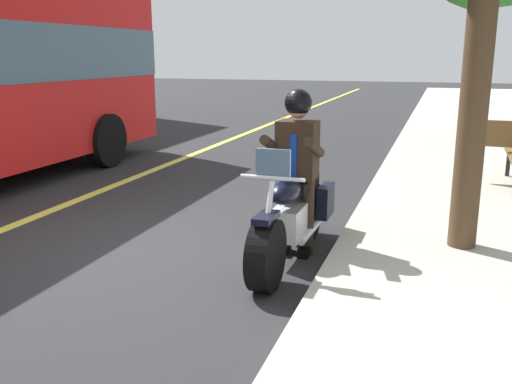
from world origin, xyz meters
TOP-DOWN VIEW (x-y plane):
  - ground_plane at (0.00, 0.00)m, footprint 80.00×80.00m
  - motorcycle_main at (-0.37, 1.57)m, footprint 2.21×0.60m
  - rider_main at (-0.56, 1.57)m, footprint 0.62×0.55m

SIDE VIEW (x-z plane):
  - ground_plane at x=0.00m, z-range 0.00..0.00m
  - motorcycle_main at x=-0.37m, z-range -0.18..1.08m
  - rider_main at x=-0.56m, z-range 0.17..1.91m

